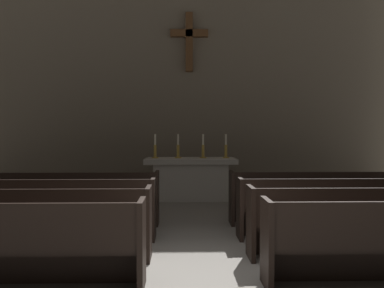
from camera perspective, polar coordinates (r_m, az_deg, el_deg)
ground_plane at (r=5.13m, az=1.54°, el=-17.44°), size 80.00×80.00×0.00m
pew_left_row_2 at (r=6.32m, az=-19.60°, el=-9.36°), size 3.11×0.50×0.95m
pew_left_row_3 at (r=7.35m, az=-16.93°, el=-7.77°), size 3.11×0.50×0.95m
pew_left_row_4 at (r=8.40m, az=-14.94°, el=-6.56°), size 3.11×0.50×0.95m
pew_right_row_2 at (r=6.50m, az=20.98°, el=-9.07°), size 3.11×0.50×0.95m
pew_right_row_3 at (r=7.50m, az=17.74°, el=-7.58°), size 3.11×0.50×0.95m
pew_right_row_4 at (r=8.53m, az=15.29°, el=-6.43°), size 3.11×0.50×0.95m
altar at (r=11.01m, az=-0.18°, el=-4.23°), size 2.20×0.90×1.01m
candlestick_outer_left at (r=10.97m, az=-4.62°, el=-0.83°), size 0.16×0.16×0.57m
candlestick_inner_left at (r=10.95m, az=-1.75°, el=-0.83°), size 0.16×0.16×0.57m
candlestick_inner_right at (r=10.97m, az=1.39°, el=-0.83°), size 0.16×0.16×0.57m
candlestick_outer_right at (r=11.01m, az=4.25°, el=-0.82°), size 0.16×0.16×0.57m
apse_with_cross at (r=12.97m, az=-0.38°, el=10.79°), size 11.13×0.44×7.43m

